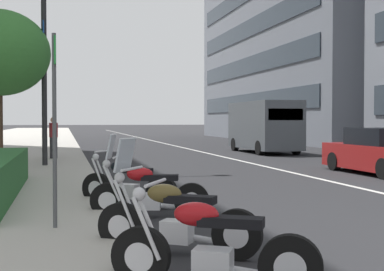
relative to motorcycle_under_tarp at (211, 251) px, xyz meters
name	(u,v)px	position (x,y,z in m)	size (l,w,h in m)	color
lane_centre_stripe	(161,143)	(35.08, -5.81, -0.41)	(110.00, 0.16, 0.01)	silver
motorcycle_under_tarp	(211,251)	(0.00, 0.00, 0.00)	(1.12, 1.93, 1.09)	black
motorcycle_by_sign_pole	(174,220)	(1.52, 0.06, 0.03)	(1.28, 1.91, 1.47)	black
motorcycle_far_end_row	(147,193)	(4.11, 0.00, 0.02)	(0.78, 2.04, 1.46)	black
motorcycle_mid_row	(127,185)	(5.46, 0.19, 0.01)	(1.35, 1.76, 1.10)	black
car_following_behind	(382,153)	(9.89, -8.41, 0.26)	(4.36, 1.98, 1.47)	maroon
delivery_van_ahead	(264,126)	(21.31, -8.85, 1.02)	(5.72, 2.17, 2.67)	#4C5156
parking_sign_by_curb	(55,112)	(2.86, 1.53, 1.41)	(0.32, 0.06, 2.80)	#47494C
street_lamp_with_banners	(55,25)	(13.98, 1.69, 4.57)	(1.26, 2.52, 8.05)	#232326
pedestrian_on_plaza	(53,137)	(17.42, 1.83, 0.59)	(0.45, 0.35, 1.69)	#2D2D33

